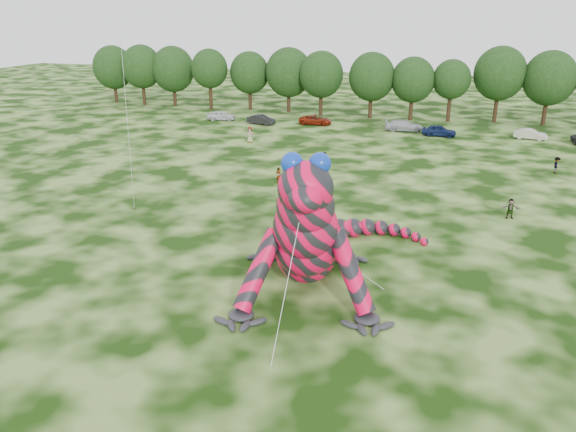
{
  "coord_description": "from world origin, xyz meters",
  "views": [
    {
      "loc": [
        2.3,
        -26.12,
        15.01
      ],
      "look_at": [
        -6.36,
        2.55,
        4.0
      ],
      "focal_mm": 35.0,
      "sensor_mm": 36.0,
      "label": 1
    }
  ],
  "objects_px": {
    "tree_0": "(114,74)",
    "tree_3": "(210,79)",
    "tree_6": "(321,84)",
    "spectator_0": "(279,176)",
    "car_5": "(531,134)",
    "tree_5": "(289,80)",
    "spectator_1": "(324,161)",
    "car_0": "(221,115)",
    "spectator_2": "(557,165)",
    "inflatable_gecko": "(307,207)",
    "tree_11": "(548,88)",
    "tree_7": "(371,85)",
    "flying_kite": "(118,5)",
    "tree_1": "(142,75)",
    "tree_4": "(250,81)",
    "car_1": "(261,120)",
    "tree_9": "(451,91)",
    "tree_8": "(412,89)",
    "tree_10": "(499,85)",
    "car_3": "(404,126)",
    "spectator_5": "(510,209)",
    "car_2": "(315,120)",
    "car_4": "(439,131)",
    "tree_2": "(173,76)",
    "spectator_4": "(250,135)"
  },
  "relations": [
    {
      "from": "tree_3",
      "to": "car_0",
      "type": "bearing_deg",
      "value": -57.48
    },
    {
      "from": "car_3",
      "to": "car_5",
      "type": "relative_size",
      "value": 1.29
    },
    {
      "from": "tree_1",
      "to": "tree_11",
      "type": "relative_size",
      "value": 0.97
    },
    {
      "from": "spectator_0",
      "to": "tree_11",
      "type": "bearing_deg",
      "value": -107.21
    },
    {
      "from": "inflatable_gecko",
      "to": "tree_0",
      "type": "relative_size",
      "value": 1.8
    },
    {
      "from": "car_4",
      "to": "car_5",
      "type": "distance_m",
      "value": 11.0
    },
    {
      "from": "tree_1",
      "to": "spectator_5",
      "type": "height_order",
      "value": "tree_1"
    },
    {
      "from": "tree_8",
      "to": "spectator_0",
      "type": "distance_m",
      "value": 37.31
    },
    {
      "from": "car_1",
      "to": "spectator_2",
      "type": "bearing_deg",
      "value": -101.56
    },
    {
      "from": "tree_0",
      "to": "tree_8",
      "type": "height_order",
      "value": "tree_0"
    },
    {
      "from": "tree_8",
      "to": "tree_10",
      "type": "height_order",
      "value": "tree_10"
    },
    {
      "from": "tree_0",
      "to": "tree_3",
      "type": "relative_size",
      "value": 1.01
    },
    {
      "from": "car_1",
      "to": "spectator_4",
      "type": "height_order",
      "value": "spectator_4"
    },
    {
      "from": "inflatable_gecko",
      "to": "flying_kite",
      "type": "bearing_deg",
      "value": 148.22
    },
    {
      "from": "tree_0",
      "to": "tree_4",
      "type": "height_order",
      "value": "tree_0"
    },
    {
      "from": "flying_kite",
      "to": "car_3",
      "type": "height_order",
      "value": "flying_kite"
    },
    {
      "from": "tree_3",
      "to": "tree_11",
      "type": "bearing_deg",
      "value": 1.3
    },
    {
      "from": "spectator_1",
      "to": "tree_0",
      "type": "bearing_deg",
      "value": -1.54
    },
    {
      "from": "tree_10",
      "to": "spectator_4",
      "type": "distance_m",
      "value": 36.62
    },
    {
      "from": "tree_9",
      "to": "tree_5",
      "type": "bearing_deg",
      "value": 177.42
    },
    {
      "from": "tree_1",
      "to": "tree_4",
      "type": "height_order",
      "value": "tree_1"
    },
    {
      "from": "tree_10",
      "to": "car_5",
      "type": "bearing_deg",
      "value": -70.18
    },
    {
      "from": "tree_8",
      "to": "tree_10",
      "type": "relative_size",
      "value": 0.85
    },
    {
      "from": "spectator_2",
      "to": "spectator_1",
      "type": "height_order",
      "value": "spectator_1"
    },
    {
      "from": "car_4",
      "to": "tree_2",
      "type": "bearing_deg",
      "value": 75.61
    },
    {
      "from": "tree_6",
      "to": "spectator_0",
      "type": "distance_m",
      "value": 36.36
    },
    {
      "from": "flying_kite",
      "to": "tree_9",
      "type": "relative_size",
      "value": 2.0
    },
    {
      "from": "flying_kite",
      "to": "tree_6",
      "type": "distance_m",
      "value": 49.66
    },
    {
      "from": "tree_3",
      "to": "car_5",
      "type": "height_order",
      "value": "tree_3"
    },
    {
      "from": "car_1",
      "to": "car_3",
      "type": "relative_size",
      "value": 0.8
    },
    {
      "from": "flying_kite",
      "to": "car_1",
      "type": "relative_size",
      "value": 4.31
    },
    {
      "from": "tree_6",
      "to": "spectator_0",
      "type": "xyz_separation_m",
      "value": [
        4.78,
        -35.82,
        -3.96
      ]
    },
    {
      "from": "tree_5",
      "to": "car_1",
      "type": "height_order",
      "value": "tree_5"
    },
    {
      "from": "tree_5",
      "to": "spectator_1",
      "type": "xyz_separation_m",
      "value": [
        13.21,
        -31.61,
        -3.98
      ]
    },
    {
      "from": "inflatable_gecko",
      "to": "tree_6",
      "type": "distance_m",
      "value": 54.48
    },
    {
      "from": "tree_8",
      "to": "spectator_0",
      "type": "height_order",
      "value": "tree_8"
    },
    {
      "from": "tree_4",
      "to": "car_0",
      "type": "bearing_deg",
      "value": -94.39
    },
    {
      "from": "tree_5",
      "to": "tree_9",
      "type": "distance_m",
      "value": 24.22
    },
    {
      "from": "tree_11",
      "to": "tree_7",
      "type": "bearing_deg",
      "value": -176.67
    },
    {
      "from": "flying_kite",
      "to": "tree_1",
      "type": "xyz_separation_m",
      "value": [
        -28.64,
        49.84,
        -10.42
      ]
    },
    {
      "from": "tree_3",
      "to": "spectator_2",
      "type": "relative_size",
      "value": 5.8
    },
    {
      "from": "tree_3",
      "to": "car_2",
      "type": "relative_size",
      "value": 2.07
    },
    {
      "from": "tree_7",
      "to": "car_3",
      "type": "height_order",
      "value": "tree_7"
    },
    {
      "from": "car_0",
      "to": "spectator_2",
      "type": "relative_size",
      "value": 2.5
    },
    {
      "from": "tree_7",
      "to": "spectator_2",
      "type": "bearing_deg",
      "value": -48.08
    },
    {
      "from": "car_1",
      "to": "spectator_2",
      "type": "height_order",
      "value": "spectator_2"
    },
    {
      "from": "flying_kite",
      "to": "tree_0",
      "type": "height_order",
      "value": "flying_kite"
    },
    {
      "from": "car_5",
      "to": "spectator_4",
      "type": "relative_size",
      "value": 2.06
    },
    {
      "from": "tree_3",
      "to": "tree_10",
      "type": "distance_m",
      "value": 43.14
    },
    {
      "from": "car_0",
      "to": "car_1",
      "type": "xyz_separation_m",
      "value": [
        6.55,
        -1.24,
        -0.03
      ]
    }
  ]
}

